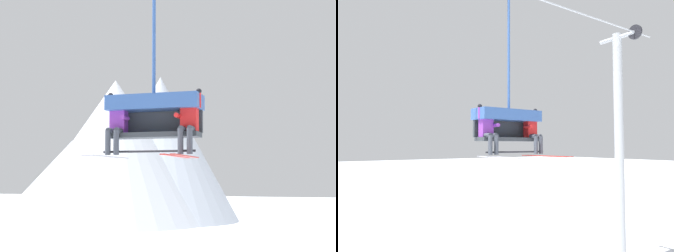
# 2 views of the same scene
# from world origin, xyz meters

# --- Properties ---
(lift_tower_far) EXTENTS (0.36, 1.88, 9.52)m
(lift_tower_far) POSITION_xyz_m (7.85, -0.02, 4.93)
(lift_tower_far) COLOR #9EA3A8
(lift_tower_far) RESTS_ON ground_plane
(chairlift_chair) EXTENTS (1.88, 0.74, 4.56)m
(chairlift_chair) POSITION_xyz_m (1.89, -0.73, 5.67)
(chairlift_chair) COLOR #33383D
(skier_purple) EXTENTS (0.48, 1.70, 1.34)m
(skier_purple) POSITION_xyz_m (1.16, -0.94, 5.33)
(skier_purple) COLOR purple
(skier_red) EXTENTS (0.48, 1.70, 1.34)m
(skier_red) POSITION_xyz_m (2.63, -0.94, 5.33)
(skier_red) COLOR red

